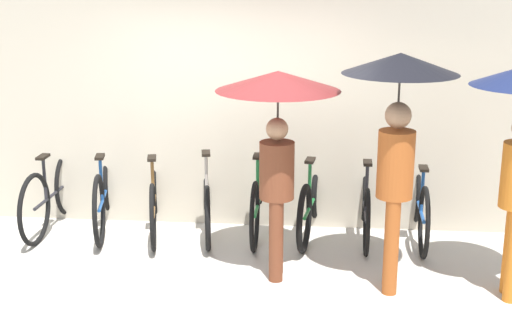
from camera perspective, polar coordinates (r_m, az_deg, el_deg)
ground_plane at (r=6.56m, az=-3.47°, el=-10.38°), size 30.00×30.00×0.00m
back_wall at (r=7.83m, az=-1.67°, el=3.87°), size 12.64×0.12×2.58m
parked_bicycle_0 at (r=8.21m, az=-15.97°, el=-2.60°), size 0.44×1.74×1.11m
parked_bicycle_1 at (r=8.07m, az=-12.05°, el=-2.67°), size 0.52×1.80×0.98m
parked_bicycle_2 at (r=7.89m, az=-8.16°, el=-3.10°), size 0.53×1.75×1.01m
parked_bicycle_3 at (r=7.83m, az=-3.97°, el=-3.19°), size 0.49×1.70×1.11m
parked_bicycle_4 at (r=7.80m, az=0.25°, el=-3.05°), size 0.44×1.82×1.08m
parked_bicycle_5 at (r=7.73m, az=4.47°, el=-3.36°), size 0.44×1.69×1.09m
parked_bicycle_6 at (r=7.73m, az=8.72°, el=-3.52°), size 0.44×1.67×0.99m
parked_bicycle_7 at (r=7.79m, az=12.94°, el=-3.51°), size 0.44×1.73×0.97m
pedestrian_leading at (r=6.44m, az=1.74°, el=3.99°), size 1.14×1.14×1.93m
pedestrian_center at (r=6.26m, az=11.32°, el=4.21°), size 1.01×1.01×2.12m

